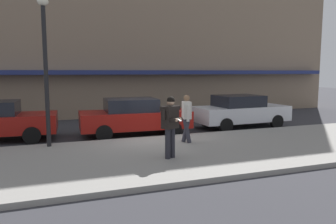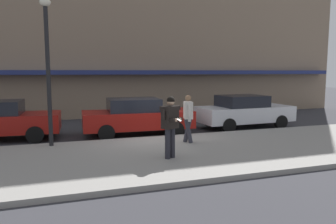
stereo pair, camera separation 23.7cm
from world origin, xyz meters
name	(u,v)px [view 2 (the right image)]	position (x,y,z in m)	size (l,w,h in m)	color
ground_plane	(151,139)	(0.00, 0.00, 0.00)	(80.00, 80.00, 0.00)	#333338
sidewalk	(205,152)	(1.00, -2.85, 0.07)	(32.00, 5.30, 0.14)	gray
curb_paint_line	(174,137)	(1.00, 0.05, 0.00)	(28.00, 0.12, 0.01)	silver
parked_sedan_mid	(137,116)	(-0.34, 0.92, 0.79)	(4.58, 2.09, 1.54)	maroon
parked_sedan_far	(244,111)	(4.87, 1.05, 0.79)	(4.57, 2.07, 1.54)	silver
man_texting_on_phone	(170,120)	(-0.40, -3.49, 1.25)	(0.63, 0.65, 1.81)	#23232B
pedestrian_in_light_coat	(188,116)	(0.88, -1.69, 1.11)	(0.39, 0.59, 1.70)	#33333D
street_lamp_post	(47,57)	(-3.71, -0.65, 3.14)	(0.36, 0.36, 4.88)	black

